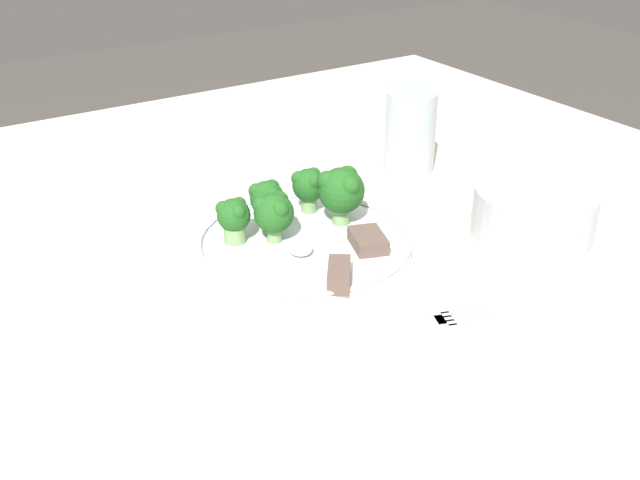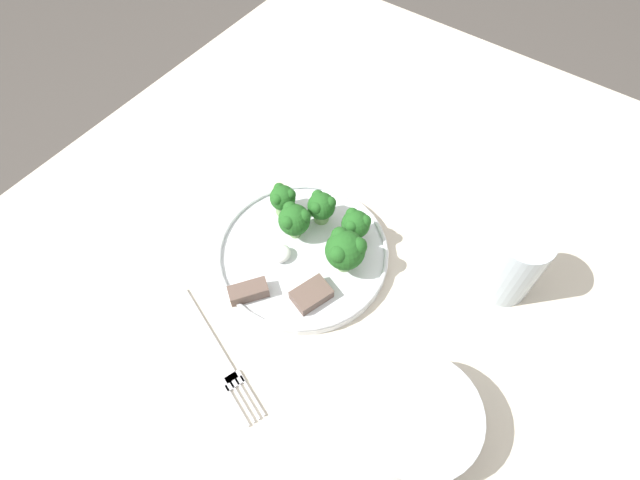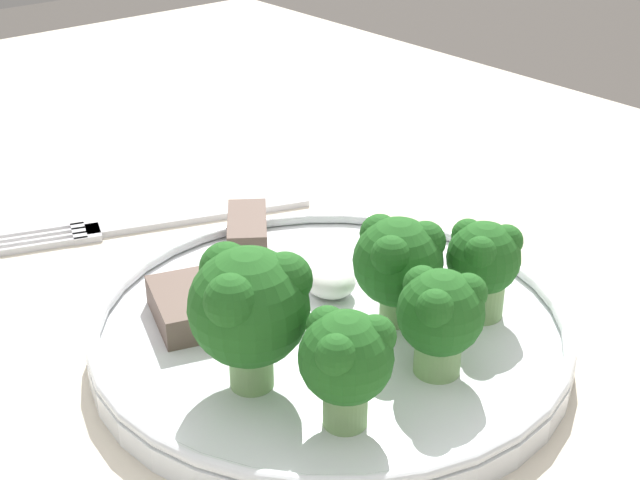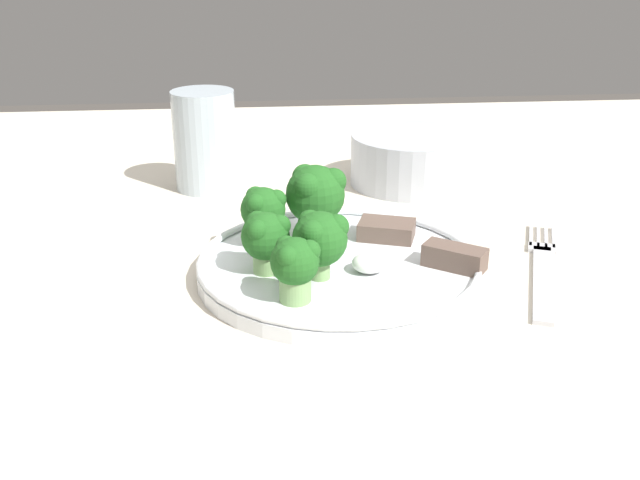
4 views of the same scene
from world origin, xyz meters
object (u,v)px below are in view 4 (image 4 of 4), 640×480
object	(u,v)px
cream_bowl	(411,160)
drinking_glass	(205,146)
dinner_plate	(338,266)
fork	(542,269)

from	to	relation	value
cream_bowl	drinking_glass	bearing A→B (deg)	178.65
cream_bowl	dinner_plate	bearing A→B (deg)	-114.76
dinner_plate	fork	distance (m)	0.17
dinner_plate	cream_bowl	bearing A→B (deg)	65.24
fork	cream_bowl	xyz separation A→B (m)	(-0.06, 0.24, 0.02)
dinner_plate	fork	size ratio (longest dim) A/B	1.21
fork	cream_bowl	distance (m)	0.25
fork	drinking_glass	world-z (taller)	drinking_glass
dinner_plate	fork	xyz separation A→B (m)	(0.17, -0.01, -0.01)
fork	cream_bowl	size ratio (longest dim) A/B	1.42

